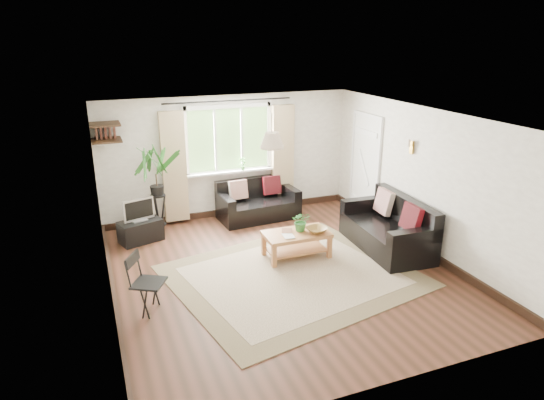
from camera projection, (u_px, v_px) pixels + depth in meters
name	position (u px, v px, depth m)	size (l,w,h in m)	color
floor	(281.00, 272.00, 7.50)	(5.50, 5.50, 0.00)	#311B10
ceiling	(282.00, 117.00, 6.72)	(5.50, 5.50, 0.00)	white
wall_back	(229.00, 157.00, 9.53)	(5.00, 0.02, 2.40)	beige
wall_front	(390.00, 284.00, 4.69)	(5.00, 0.02, 2.40)	beige
wall_left	(103.00, 221.00, 6.25)	(0.02, 5.50, 2.40)	beige
wall_right	(422.00, 181.00, 7.97)	(0.02, 5.50, 2.40)	beige
rug	(293.00, 276.00, 7.36)	(3.43, 2.94, 0.02)	beige
window	(229.00, 140.00, 9.38)	(2.50, 0.16, 2.16)	white
door	(365.00, 168.00, 9.52)	(0.06, 0.96, 2.06)	silver
corner_shelf	(106.00, 132.00, 8.31)	(0.50, 0.50, 0.34)	black
pendant_lamp	(272.00, 136.00, 7.19)	(0.36, 0.36, 0.54)	beige
wall_sconce	(410.00, 145.00, 8.04)	(0.12, 0.12, 0.28)	beige
sofa_back	(258.00, 201.00, 9.57)	(1.55, 0.77, 0.73)	black
sofa_right	(387.00, 226.00, 8.19)	(0.89, 1.78, 0.84)	black
coffee_table	(296.00, 245.00, 7.93)	(1.06, 0.58, 0.44)	#946030
table_plant	(301.00, 221.00, 7.88)	(0.30, 0.26, 0.34)	#2E712D
bowl	(317.00, 230.00, 7.87)	(0.33, 0.33, 0.08)	olive
book_a	(283.00, 237.00, 7.68)	(0.17, 0.23, 0.02)	silver
book_b	(282.00, 231.00, 7.89)	(0.17, 0.23, 0.02)	brown
tv_stand	(141.00, 231.00, 8.55)	(0.72, 0.41, 0.39)	black
tv	(139.00, 209.00, 8.42)	(0.55, 0.18, 0.42)	#A5A5AA
palm_stand	(157.00, 192.00, 8.68)	(0.63, 0.63, 1.62)	black
folding_chair	(149.00, 284.00, 6.30)	(0.42, 0.42, 0.82)	black
sill_plant	(243.00, 164.00, 9.56)	(0.14, 0.10, 0.27)	#2D6023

